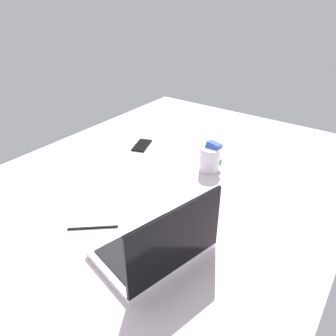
% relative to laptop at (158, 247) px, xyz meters
% --- Properties ---
extents(bed_mattress, '(1.80, 1.40, 0.18)m').
position_rel_laptop_xyz_m(bed_mattress, '(-0.43, -0.25, -0.13)').
color(bed_mattress, silver).
rests_on(bed_mattress, ground).
extents(laptop, '(0.38, 0.30, 0.23)m').
position_rel_laptop_xyz_m(laptop, '(0.00, 0.00, 0.00)').
color(laptop, silver).
rests_on(laptop, bed_mattress).
extents(snack_cup, '(0.10, 0.09, 0.14)m').
position_rel_laptop_xyz_m(snack_cup, '(-0.56, -0.14, 0.02)').
color(snack_cup, silver).
rests_on(snack_cup, bed_mattress).
extents(cell_phone, '(0.15, 0.11, 0.01)m').
position_rel_laptop_xyz_m(cell_phone, '(-0.57, -0.54, -0.04)').
color(cell_phone, black).
rests_on(cell_phone, bed_mattress).
extents(charger_cable, '(0.11, 0.13, 0.01)m').
position_rel_laptop_xyz_m(charger_cable, '(0.02, -0.26, -0.04)').
color(charger_cable, black).
rests_on(charger_cable, bed_mattress).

